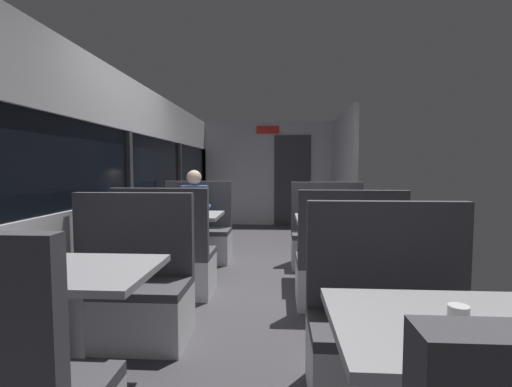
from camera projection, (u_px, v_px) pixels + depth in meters
The scene contains 16 objects.
ground_plane at pixel (256, 284), 4.11m from camera, with size 3.30×9.20×0.02m, color #423F44.
carriage_window_panel_left at pixel (128, 184), 4.12m from camera, with size 0.09×8.48×2.30m.
carriage_end_bulkhead at pixel (270, 174), 8.20m from camera, with size 2.90×0.11×2.30m.
carriage_aisle_panel_right at pixel (342, 175), 6.92m from camera, with size 0.08×2.40×2.30m, color #B2B2B7.
dining_table_near_window at pixel (73, 286), 2.04m from camera, with size 0.90×0.70×0.74m.
bench_near_window_facing_entry at pixel (126, 296), 2.76m from camera, with size 0.95×0.50×1.10m.
dining_table_mid_window at pixel (183, 222), 4.39m from camera, with size 0.90×0.70×0.74m.
bench_mid_window_facing_end at pixel (166, 263), 3.71m from camera, with size 0.95×0.50×1.10m.
bench_mid_window_facing_entry at pixel (197, 237), 5.11m from camera, with size 0.95×0.50×1.10m.
dining_table_front_aisle at pixel (456, 349), 1.33m from camera, with size 0.90×0.70×0.74m.
bench_front_aisle_facing_entry at pixel (394, 341), 2.05m from camera, with size 0.95×0.50×1.10m.
dining_table_rear_aisle at pixel (337, 226), 4.08m from camera, with size 0.90×0.70×0.74m.
bench_rear_aisle_facing_end at pixel (348, 272), 3.40m from camera, with size 0.95×0.50×1.10m.
bench_rear_aisle_facing_entry at pixel (328, 241), 4.80m from camera, with size 0.95×0.50×1.10m.
seated_passenger at pixel (195, 223), 5.02m from camera, with size 0.47×0.55×1.26m.
coffee_cup_primary at pixel (458, 318), 1.25m from camera, with size 0.07×0.07×0.09m.
Camera 1 is at (0.25, -4.02, 1.30)m, focal length 25.68 mm.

